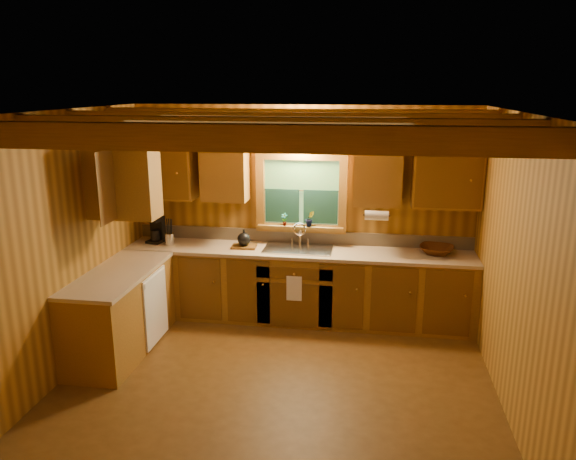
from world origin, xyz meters
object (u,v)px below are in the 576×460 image
(coffee_maker, at_px, (157,229))
(wicker_basket, at_px, (436,250))
(cutting_board, at_px, (244,247))
(sink, at_px, (298,253))

(coffee_maker, xyz_separation_m, wicker_basket, (3.45, 0.00, -0.11))
(coffee_maker, bearing_deg, cutting_board, 8.49)
(sink, height_order, wicker_basket, sink)
(sink, bearing_deg, coffee_maker, 178.03)
(cutting_board, xyz_separation_m, wicker_basket, (2.30, 0.10, 0.04))
(sink, xyz_separation_m, wicker_basket, (1.63, 0.06, 0.09))
(sink, relative_size, wicker_basket, 2.08)
(coffee_maker, distance_m, cutting_board, 1.17)
(sink, relative_size, coffee_maker, 2.56)
(sink, height_order, cutting_board, sink)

